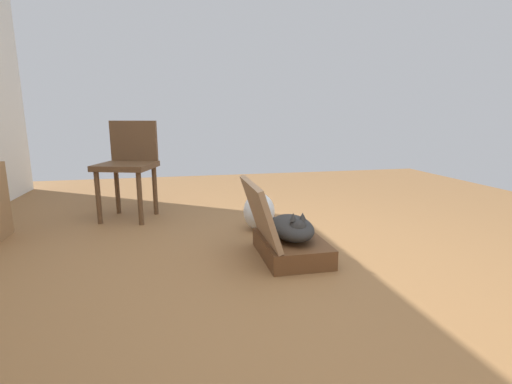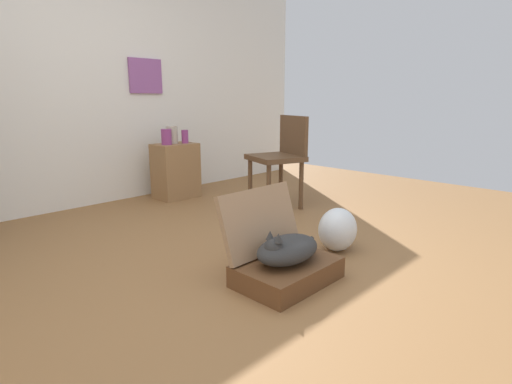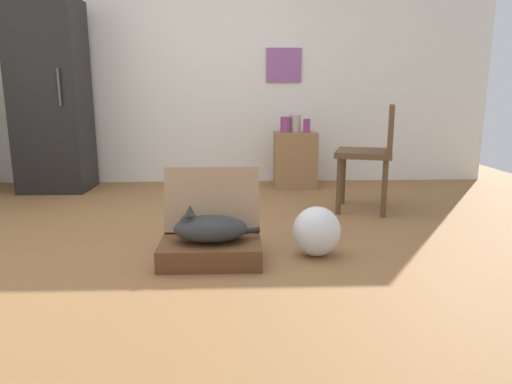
{
  "view_description": "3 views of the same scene",
  "coord_description": "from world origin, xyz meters",
  "px_view_note": "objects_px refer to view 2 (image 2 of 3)",
  "views": [
    {
      "loc": [
        -2.1,
        0.36,
        0.95
      ],
      "look_at": [
        0.35,
        -0.18,
        0.43
      ],
      "focal_mm": 25.91,
      "sensor_mm": 36.0,
      "label": 1
    },
    {
      "loc": [
        -1.54,
        -1.81,
        1.07
      ],
      "look_at": [
        0.11,
        -0.21,
        0.53
      ],
      "focal_mm": 28.37,
      "sensor_mm": 36.0,
      "label": 2
    },
    {
      "loc": [
        0.36,
        -3.0,
        0.98
      ],
      "look_at": [
        0.48,
        0.03,
        0.33
      ],
      "focal_mm": 31.93,
      "sensor_mm": 36.0,
      "label": 3
    }
  ],
  "objects_px": {
    "plastic_bag_white": "(338,229)",
    "vase_tall": "(166,137)",
    "vase_short": "(185,137)",
    "suitcase_base": "(287,272)",
    "cat": "(287,249)",
    "chair": "(281,155)",
    "vase_round": "(172,135)",
    "side_table": "(176,171)"
  },
  "relations": [
    {
      "from": "suitcase_base",
      "to": "side_table",
      "type": "distance_m",
      "value": 2.39
    },
    {
      "from": "side_table",
      "to": "vase_short",
      "type": "distance_m",
      "value": 0.39
    },
    {
      "from": "plastic_bag_white",
      "to": "side_table",
      "type": "xyz_separation_m",
      "value": [
        0.13,
        2.17,
        0.14
      ]
    },
    {
      "from": "side_table",
      "to": "cat",
      "type": "bearing_deg",
      "value": -109.39
    },
    {
      "from": "plastic_bag_white",
      "to": "chair",
      "type": "bearing_deg",
      "value": 59.38
    },
    {
      "from": "plastic_bag_white",
      "to": "chair",
      "type": "distance_m",
      "value": 1.33
    },
    {
      "from": "vase_tall",
      "to": "vase_round",
      "type": "bearing_deg",
      "value": 27.99
    },
    {
      "from": "vase_tall",
      "to": "vase_round",
      "type": "xyz_separation_m",
      "value": [
        0.11,
        0.06,
        0.01
      ]
    },
    {
      "from": "vase_tall",
      "to": "vase_short",
      "type": "distance_m",
      "value": 0.22
    },
    {
      "from": "plastic_bag_white",
      "to": "vase_tall",
      "type": "relative_size",
      "value": 1.92
    },
    {
      "from": "vase_round",
      "to": "vase_short",
      "type": "bearing_deg",
      "value": -34.8
    },
    {
      "from": "vase_tall",
      "to": "vase_round",
      "type": "relative_size",
      "value": 0.88
    },
    {
      "from": "side_table",
      "to": "vase_round",
      "type": "xyz_separation_m",
      "value": [
        0.0,
        0.04,
        0.39
      ]
    },
    {
      "from": "cat",
      "to": "plastic_bag_white",
      "type": "distance_m",
      "value": 0.67
    },
    {
      "from": "vase_short",
      "to": "plastic_bag_white",
      "type": "bearing_deg",
      "value": -96.51
    },
    {
      "from": "suitcase_base",
      "to": "side_table",
      "type": "relative_size",
      "value": 1.01
    },
    {
      "from": "vase_short",
      "to": "chair",
      "type": "distance_m",
      "value": 1.12
    },
    {
      "from": "suitcase_base",
      "to": "vase_short",
      "type": "bearing_deg",
      "value": 67.95
    },
    {
      "from": "vase_tall",
      "to": "vase_round",
      "type": "distance_m",
      "value": 0.13
    },
    {
      "from": "plastic_bag_white",
      "to": "vase_tall",
      "type": "distance_m",
      "value": 2.21
    },
    {
      "from": "vase_tall",
      "to": "vase_short",
      "type": "relative_size",
      "value": 1.14
    },
    {
      "from": "vase_tall",
      "to": "vase_short",
      "type": "xyz_separation_m",
      "value": [
        0.22,
        -0.02,
        -0.01
      ]
    },
    {
      "from": "vase_tall",
      "to": "chair",
      "type": "xyz_separation_m",
      "value": [
        0.63,
        -1.05,
        -0.15
      ]
    },
    {
      "from": "side_table",
      "to": "vase_short",
      "type": "xyz_separation_m",
      "value": [
        0.11,
        -0.04,
        0.37
      ]
    },
    {
      "from": "side_table",
      "to": "vase_short",
      "type": "bearing_deg",
      "value": -18.97
    },
    {
      "from": "plastic_bag_white",
      "to": "side_table",
      "type": "relative_size",
      "value": 0.52
    },
    {
      "from": "suitcase_base",
      "to": "chair",
      "type": "relative_size",
      "value": 0.67
    },
    {
      "from": "suitcase_base",
      "to": "cat",
      "type": "height_order",
      "value": "cat"
    },
    {
      "from": "cat",
      "to": "plastic_bag_white",
      "type": "relative_size",
      "value": 1.67
    },
    {
      "from": "cat",
      "to": "plastic_bag_white",
      "type": "bearing_deg",
      "value": 6.77
    },
    {
      "from": "suitcase_base",
      "to": "vase_round",
      "type": "xyz_separation_m",
      "value": [
        0.78,
        2.28,
        0.62
      ]
    },
    {
      "from": "vase_round",
      "to": "vase_tall",
      "type": "bearing_deg",
      "value": -152.01
    },
    {
      "from": "cat",
      "to": "side_table",
      "type": "xyz_separation_m",
      "value": [
        0.79,
        2.24,
        0.09
      ]
    },
    {
      "from": "cat",
      "to": "vase_tall",
      "type": "height_order",
      "value": "vase_tall"
    },
    {
      "from": "side_table",
      "to": "vase_short",
      "type": "height_order",
      "value": "vase_short"
    },
    {
      "from": "side_table",
      "to": "chair",
      "type": "distance_m",
      "value": 1.21
    },
    {
      "from": "vase_short",
      "to": "chair",
      "type": "relative_size",
      "value": 0.16
    },
    {
      "from": "cat",
      "to": "vase_tall",
      "type": "xyz_separation_m",
      "value": [
        0.68,
        2.22,
        0.47
      ]
    },
    {
      "from": "vase_tall",
      "to": "chair",
      "type": "distance_m",
      "value": 1.23
    },
    {
      "from": "vase_short",
      "to": "vase_round",
      "type": "xyz_separation_m",
      "value": [
        -0.11,
        0.08,
        0.02
      ]
    },
    {
      "from": "cat",
      "to": "plastic_bag_white",
      "type": "height_order",
      "value": "cat"
    },
    {
      "from": "plastic_bag_white",
      "to": "suitcase_base",
      "type": "bearing_deg",
      "value": -173.11
    }
  ]
}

